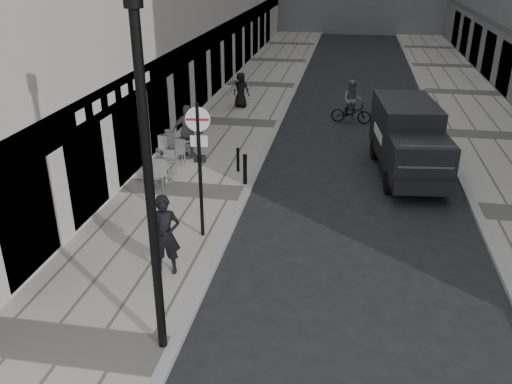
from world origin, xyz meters
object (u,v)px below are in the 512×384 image
sign_post (199,154)px  cyclist (352,107)px  panel_van (408,136)px  walking_man (165,235)px  lamppost (148,169)px

sign_post → cyclist: size_ratio=1.88×
panel_van → cyclist: size_ratio=2.73×
walking_man → panel_van: panel_van is taller
panel_van → sign_post: bearing=-141.1°
lamppost → panel_van: lamppost is taller
sign_post → cyclist: sign_post is taller
sign_post → lamppost: size_ratio=0.55×
lamppost → panel_van: 11.83m
sign_post → lamppost: bearing=-91.6°
sign_post → cyclist: 12.39m
cyclist → panel_van: bearing=-65.0°
walking_man → sign_post: bearing=69.6°
sign_post → lamppost: (0.40, -4.46, 1.34)m
walking_man → panel_van: (6.07, 7.72, 0.25)m
walking_man → sign_post: (0.35, 1.91, 1.35)m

